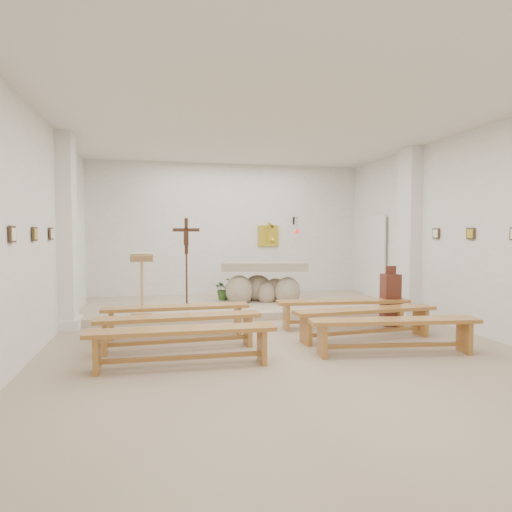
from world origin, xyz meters
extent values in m
cube|color=tan|center=(0.00, 0.00, 0.00)|extent=(7.00, 10.00, 0.00)
cube|color=white|center=(-3.49, 0.00, 1.75)|extent=(0.02, 10.00, 3.50)
cube|color=white|center=(3.49, 0.00, 1.75)|extent=(0.02, 10.00, 3.50)
cube|color=white|center=(0.00, 4.99, 1.75)|extent=(7.00, 0.02, 3.50)
cube|color=silver|center=(0.00, 0.00, 3.49)|extent=(7.00, 10.00, 0.02)
cube|color=#C1B294|center=(0.00, 3.50, 0.07)|extent=(6.98, 3.00, 0.15)
cube|color=white|center=(-3.37, 2.00, 1.75)|extent=(0.26, 0.55, 3.50)
cube|color=white|center=(3.37, 2.00, 1.75)|extent=(0.26, 0.55, 3.50)
cube|color=gold|center=(1.05, 4.96, 1.65)|extent=(0.55, 0.04, 0.55)
cube|color=black|center=(1.75, 4.97, 2.05)|extent=(0.04, 0.02, 0.20)
cylinder|color=black|center=(1.75, 4.82, 2.12)|extent=(0.02, 0.30, 0.02)
cylinder|color=black|center=(1.75, 4.67, 1.95)|extent=(0.01, 0.01, 0.34)
sphere|color=red|center=(1.75, 4.67, 1.76)|extent=(0.11, 0.11, 0.11)
cube|color=#3E2E1B|center=(-3.47, -0.80, 1.72)|extent=(0.03, 0.20, 0.20)
cube|color=#3E2E1B|center=(-3.47, 0.20, 1.72)|extent=(0.03, 0.20, 0.20)
cube|color=#3E2E1B|center=(-3.47, 1.20, 1.72)|extent=(0.03, 0.20, 0.20)
cube|color=#3E2E1B|center=(3.47, 0.20, 1.72)|extent=(0.03, 0.20, 0.20)
cube|color=#3E2E1B|center=(3.47, 1.20, 1.72)|extent=(0.03, 0.20, 0.20)
cube|color=silver|center=(-3.43, 2.70, 0.27)|extent=(0.10, 0.85, 0.52)
cube|color=silver|center=(3.43, 2.70, 0.27)|extent=(0.10, 0.85, 0.52)
ellipsoid|color=tan|center=(0.01, 3.43, 0.42)|extent=(0.62, 0.53, 0.71)
ellipsoid|color=tan|center=(1.08, 3.22, 0.40)|extent=(0.58, 0.50, 0.67)
ellipsoid|color=tan|center=(0.49, 3.67, 0.43)|extent=(0.67, 0.57, 0.62)
ellipsoid|color=tan|center=(0.89, 3.55, 0.38)|extent=(0.54, 0.46, 0.58)
ellipsoid|color=tan|center=(0.64, 3.39, 0.34)|extent=(0.46, 0.39, 0.54)
cube|color=tan|center=(0.60, 3.46, 0.96)|extent=(2.04, 1.15, 0.19)
cube|color=tan|center=(-2.10, 2.42, 0.17)|extent=(0.38, 0.38, 0.04)
cylinder|color=tan|center=(-2.10, 2.42, 0.67)|extent=(0.05, 0.05, 1.04)
cube|color=tan|center=(-2.10, 2.40, 1.24)|extent=(0.45, 0.33, 0.17)
cube|color=white|center=(-2.10, 2.35, 1.29)|extent=(0.38, 0.27, 0.13)
cylinder|color=#391F12|center=(-1.18, 3.28, 0.17)|extent=(0.25, 0.25, 0.03)
cylinder|color=#391F12|center=(-1.18, 3.28, 0.72)|extent=(0.04, 0.04, 1.14)
cube|color=#391F12|center=(-1.18, 3.28, 1.66)|extent=(0.08, 0.06, 0.78)
cube|color=#391F12|center=(-1.18, 3.28, 1.79)|extent=(0.57, 0.13, 0.07)
cube|color=#391F12|center=(-1.19, 3.24, 1.63)|extent=(0.11, 0.06, 0.33)
imported|color=#305823|center=(-0.28, 3.94, 0.41)|extent=(0.61, 0.58, 0.52)
cube|color=#552018|center=(2.44, 1.04, 0.48)|extent=(0.32, 0.32, 0.97)
cube|color=#552018|center=(2.44, 1.04, 1.04)|extent=(0.20, 0.06, 0.16)
cube|color=#AC6F32|center=(-1.49, 1.03, 0.49)|extent=(2.43, 0.43, 0.06)
cube|color=#AC6F32|center=(-2.54, 1.01, 0.23)|extent=(0.07, 0.35, 0.46)
cube|color=#AC6F32|center=(-0.45, 1.04, 0.23)|extent=(0.07, 0.35, 0.46)
cube|color=#AC6F32|center=(-1.49, 1.03, 0.13)|extent=(2.04, 0.10, 0.06)
cube|color=#AC6F32|center=(1.49, 1.03, 0.49)|extent=(2.45, 0.58, 0.06)
cube|color=#AC6F32|center=(0.45, 1.11, 0.23)|extent=(0.10, 0.36, 0.46)
cube|color=#AC6F32|center=(2.54, 0.94, 0.23)|extent=(0.10, 0.36, 0.46)
cube|color=#AC6F32|center=(1.49, 1.03, 0.13)|extent=(2.04, 0.23, 0.06)
cube|color=#AC6F32|center=(-1.49, 0.10, 0.49)|extent=(2.44, 0.49, 0.06)
cube|color=#AC6F32|center=(-2.54, 0.06, 0.23)|extent=(0.08, 0.36, 0.46)
cube|color=#AC6F32|center=(-0.45, 0.15, 0.23)|extent=(0.08, 0.36, 0.46)
cube|color=#AC6F32|center=(-1.49, 0.10, 0.13)|extent=(2.04, 0.15, 0.06)
cube|color=#AC6F32|center=(1.49, 0.10, 0.49)|extent=(2.45, 0.58, 0.06)
cube|color=#AC6F32|center=(0.45, 0.02, 0.23)|extent=(0.09, 0.36, 0.46)
cube|color=#AC6F32|center=(2.54, 0.19, 0.23)|extent=(0.09, 0.36, 0.46)
cube|color=#AC6F32|center=(1.49, 0.10, 0.13)|extent=(2.04, 0.23, 0.06)
cube|color=#AC6F32|center=(-1.49, -0.82, 0.49)|extent=(2.43, 0.41, 0.06)
cube|color=#AC6F32|center=(-2.54, -0.81, 0.23)|extent=(0.07, 0.35, 0.46)
cube|color=#AC6F32|center=(-0.45, -0.83, 0.23)|extent=(0.07, 0.35, 0.46)
cube|color=#AC6F32|center=(-1.49, -0.82, 0.13)|extent=(2.04, 0.09, 0.06)
cube|color=#AC6F32|center=(1.49, -0.82, 0.49)|extent=(2.45, 0.67, 0.06)
cube|color=#AC6F32|center=(0.45, -0.69, 0.23)|extent=(0.11, 0.36, 0.46)
cube|color=#AC6F32|center=(2.53, -0.94, 0.23)|extent=(0.11, 0.36, 0.46)
cube|color=#AC6F32|center=(1.49, -0.82, 0.13)|extent=(2.03, 0.31, 0.06)
camera|label=1|loc=(-1.79, -6.68, 1.75)|focal=32.00mm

